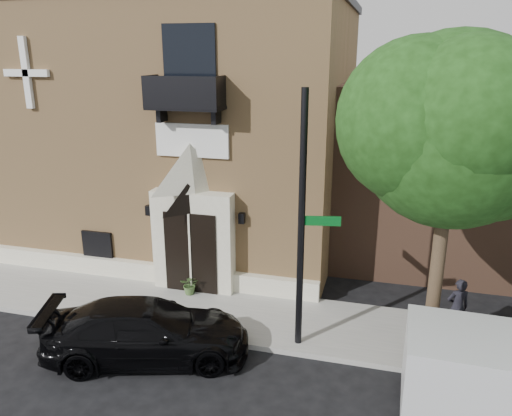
{
  "coord_description": "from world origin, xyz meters",
  "views": [
    {
      "loc": [
        4.69,
        -10.88,
        7.42
      ],
      "look_at": [
        1.24,
        2.0,
        3.25
      ],
      "focal_mm": 35.0,
      "sensor_mm": 36.0,
      "label": 1
    }
  ],
  "objects": [
    {
      "name": "ground",
      "position": [
        0.0,
        0.0,
        0.0
      ],
      "size": [
        120.0,
        120.0,
        0.0
      ],
      "primitive_type": "plane",
      "color": "black",
      "rests_on": "ground"
    },
    {
      "name": "sidewalk",
      "position": [
        1.0,
        1.5,
        0.07
      ],
      "size": [
        42.0,
        3.0,
        0.15
      ],
      "primitive_type": "cube",
      "color": "gray",
      "rests_on": "ground"
    },
    {
      "name": "church",
      "position": [
        -2.99,
        7.95,
        4.63
      ],
      "size": [
        12.2,
        11.01,
        9.3
      ],
      "color": "tan",
      "rests_on": "ground"
    },
    {
      "name": "street_tree_left",
      "position": [
        6.03,
        0.35,
        5.87
      ],
      "size": [
        4.97,
        4.38,
        7.77
      ],
      "color": "#38281C",
      "rests_on": "sidewalk"
    },
    {
      "name": "black_sedan",
      "position": [
        -0.8,
        -0.97,
        0.74
      ],
      "size": [
        5.49,
        3.51,
        1.48
      ],
      "primitive_type": "imported",
      "rotation": [
        0.0,
        0.0,
        1.88
      ],
      "color": "black",
      "rests_on": "ground"
    },
    {
      "name": "street_sign",
      "position": [
        2.81,
        0.48,
        3.43
      ],
      "size": [
        1.14,
        1.03,
        6.53
      ],
      "rotation": [
        0.0,
        0.0,
        0.19
      ],
      "color": "black",
      "rests_on": "sidewalk"
    },
    {
      "name": "fire_hydrant",
      "position": [
        6.97,
        0.2,
        0.57
      ],
      "size": [
        0.49,
        0.39,
        0.86
      ],
      "color": "#B40718",
      "rests_on": "sidewalk"
    },
    {
      "name": "planter",
      "position": [
        -0.98,
        2.28,
        0.47
      ],
      "size": [
        0.65,
        0.58,
        0.64
      ],
      "primitive_type": "imported",
      "rotation": [
        0.0,
        0.0,
        0.16
      ],
      "color": "#4C6D36",
      "rests_on": "sidewalk"
    },
    {
      "name": "pedestrian_near",
      "position": [
        6.78,
        1.88,
        0.97
      ],
      "size": [
        0.69,
        0.56,
        1.64
      ],
      "primitive_type": "imported",
      "rotation": [
        0.0,
        0.0,
        3.45
      ],
      "color": "black",
      "rests_on": "sidewalk"
    }
  ]
}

